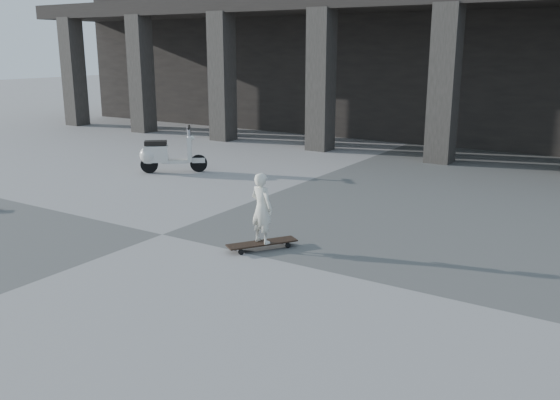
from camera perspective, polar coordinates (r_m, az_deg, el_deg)
The scene contains 5 objects.
ground at distance 9.76m, azimuth -11.26°, elevation -3.28°, with size 90.00×90.00×0.00m, color #50504D.
colonnade at distance 21.43m, azimuth 15.39°, elevation 14.28°, with size 28.00×8.82×6.00m.
longboard at distance 8.88m, azimuth -1.74°, elevation -4.22°, with size 0.80×1.03×0.11m.
child at distance 8.72m, azimuth -1.77°, elevation -0.77°, with size 0.39×0.25×1.06m, color silver.
scooter at distance 14.47m, azimuth -11.30°, elevation 4.31°, with size 1.31×1.14×1.11m.
Camera 1 is at (6.51, -6.65, 2.94)m, focal length 38.00 mm.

